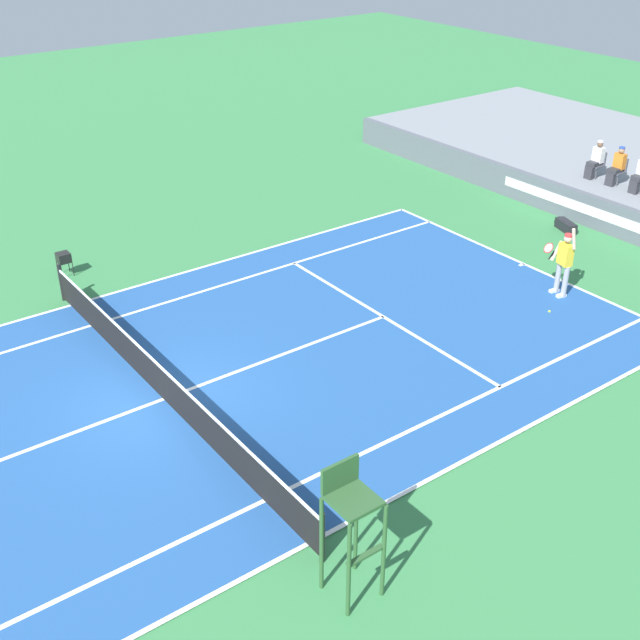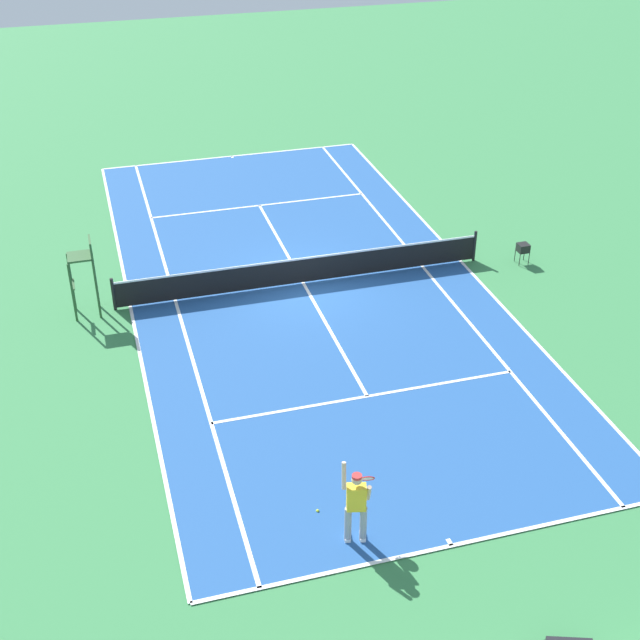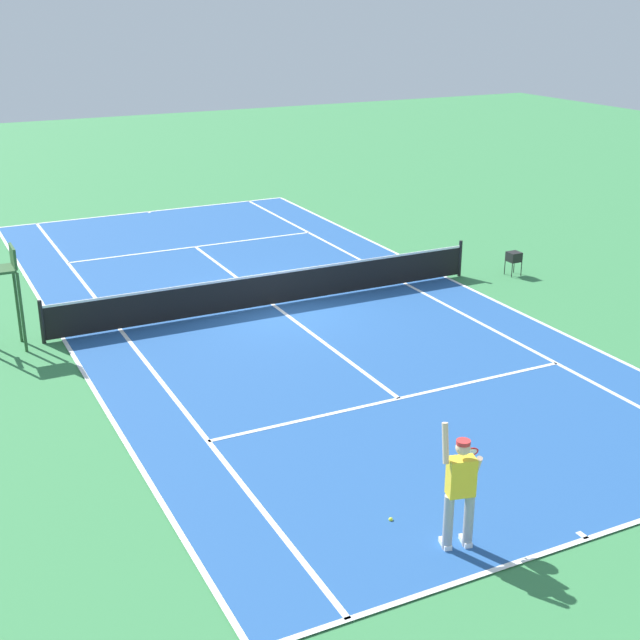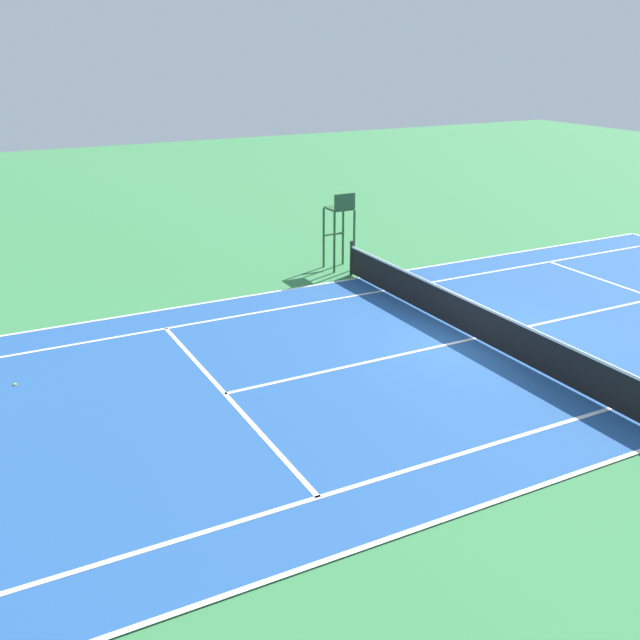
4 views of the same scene
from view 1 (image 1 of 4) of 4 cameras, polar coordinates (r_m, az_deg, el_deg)
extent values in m
plane|color=#387F47|center=(18.38, -10.98, -5.56)|extent=(80.00, 80.00, 0.00)
cube|color=#235193|center=(18.38, -10.99, -5.53)|extent=(10.98, 23.78, 0.02)
cube|color=white|center=(24.92, 14.17, 3.85)|extent=(10.98, 0.10, 0.01)
cube|color=white|center=(22.83, -17.17, 0.99)|extent=(0.10, 23.78, 0.01)
cube|color=white|center=(14.63, -0.94, -15.52)|extent=(0.10, 23.78, 0.01)
cube|color=white|center=(21.67, -15.86, -0.39)|extent=(0.10, 23.78, 0.01)
cube|color=white|center=(15.47, -3.98, -12.59)|extent=(0.10, 23.78, 0.01)
cube|color=white|center=(21.33, 4.48, 0.24)|extent=(8.22, 0.10, 0.01)
cube|color=white|center=(18.37, -10.99, -5.50)|extent=(0.10, 12.80, 0.01)
cube|color=white|center=(24.85, 14.02, 3.79)|extent=(0.10, 0.20, 0.01)
cylinder|color=black|center=(23.00, -17.76, 2.53)|extent=(0.10, 0.10, 1.07)
cylinder|color=black|center=(14.01, 0.15, -15.08)|extent=(0.10, 0.10, 1.07)
cube|color=black|center=(18.12, -11.12, -4.31)|extent=(11.78, 0.02, 0.84)
cube|color=white|center=(17.90, -11.25, -3.19)|extent=(11.78, 0.03, 0.06)
cube|color=#565B66|center=(27.76, 19.77, 6.77)|extent=(24.92, 0.24, 1.05)
cube|color=silver|center=(27.65, 19.64, 6.82)|extent=(8.72, 0.01, 0.32)
cube|color=#474C56|center=(29.64, 18.82, 10.25)|extent=(0.44, 0.44, 0.06)
cube|color=#474C56|center=(29.73, 19.13, 10.76)|extent=(0.44, 0.06, 0.44)
cylinder|color=#4C4C51|center=(29.50, 18.85, 9.70)|extent=(0.04, 0.04, 0.38)
cylinder|color=#4C4C51|center=(29.69, 18.31, 9.91)|extent=(0.04, 0.04, 0.38)
cube|color=#2D2D33|center=(29.54, 18.73, 10.37)|extent=(0.34, 0.44, 0.16)
cube|color=#2D2D33|center=(29.46, 18.41, 9.81)|extent=(0.30, 0.14, 0.44)
cube|color=white|center=(29.58, 19.01, 10.94)|extent=(0.36, 0.22, 0.52)
sphere|color=brown|center=(29.48, 19.13, 11.62)|extent=(0.20, 0.20, 0.20)
cylinder|color=white|center=(29.45, 19.15, 11.79)|extent=(0.19, 0.19, 0.05)
cube|color=#474C56|center=(29.19, 20.16, 9.74)|extent=(0.44, 0.44, 0.06)
cube|color=#474C56|center=(29.28, 20.47, 10.26)|extent=(0.44, 0.06, 0.44)
cylinder|color=#4C4C51|center=(29.05, 20.19, 9.18)|extent=(0.04, 0.04, 0.38)
cylinder|color=#4C4C51|center=(29.23, 19.63, 9.40)|extent=(0.04, 0.04, 0.38)
cube|color=#2D2D33|center=(29.09, 20.07, 9.86)|extent=(0.34, 0.44, 0.16)
cube|color=#2D2D33|center=(29.01, 19.75, 9.30)|extent=(0.30, 0.14, 0.44)
cube|color=orange|center=(29.13, 20.35, 10.44)|extent=(0.36, 0.22, 0.52)
sphere|color=#A37556|center=(29.03, 20.48, 11.13)|extent=(0.20, 0.20, 0.20)
cylinder|color=#2D4CA8|center=(29.00, 20.51, 11.30)|extent=(0.19, 0.19, 0.05)
cube|color=#474C56|center=(28.74, 21.63, 9.18)|extent=(0.44, 0.44, 0.06)
cylinder|color=#4C4C51|center=(28.77, 21.09, 8.83)|extent=(0.04, 0.04, 0.38)
cube|color=#2D2D33|center=(28.63, 21.54, 9.30)|extent=(0.34, 0.44, 0.16)
cube|color=#2D2D33|center=(28.55, 21.22, 8.73)|extent=(0.30, 0.14, 0.44)
cylinder|color=#9E9EA3|center=(23.09, 16.88, 2.57)|extent=(0.15, 0.15, 0.92)
cylinder|color=#9E9EA3|center=(23.30, 16.40, 2.90)|extent=(0.15, 0.15, 0.92)
cube|color=white|center=(23.23, 16.62, 1.65)|extent=(0.18, 0.30, 0.10)
cube|color=white|center=(23.45, 16.15, 1.98)|extent=(0.18, 0.30, 0.10)
cube|color=yellow|center=(22.88, 16.90, 4.44)|extent=(0.45, 0.33, 0.60)
sphere|color=beige|center=(22.70, 17.07, 5.52)|extent=(0.22, 0.22, 0.22)
cylinder|color=red|center=(22.67, 17.11, 5.72)|extent=(0.21, 0.21, 0.06)
cylinder|color=beige|center=(22.47, 17.45, 5.46)|extent=(0.14, 0.23, 0.61)
cylinder|color=beige|center=(23.00, 16.33, 4.71)|extent=(0.17, 0.34, 0.56)
cylinder|color=black|center=(23.01, 15.98, 4.41)|extent=(0.08, 0.19, 0.25)
torus|color=red|center=(22.77, 15.79, 4.90)|extent=(0.34, 0.26, 0.26)
cylinder|color=silver|center=(22.77, 15.79, 4.90)|extent=(0.30, 0.22, 0.22)
sphere|color=#D1E533|center=(22.35, 15.85, 0.58)|extent=(0.07, 0.07, 0.07)
cylinder|color=#2D562D|center=(13.24, 4.52, -15.93)|extent=(0.07, 0.07, 1.90)
cylinder|color=#2D562D|center=(12.92, 2.04, -17.27)|extent=(0.07, 0.07, 1.90)
cylinder|color=#2D562D|center=(13.62, 2.55, -14.28)|extent=(0.07, 0.07, 1.90)
cylinder|color=#2D562D|center=(13.31, 0.11, -15.52)|extent=(0.07, 0.07, 1.90)
cube|color=#2D562D|center=(12.59, 2.39, -12.57)|extent=(0.70, 0.70, 0.06)
cube|color=#2D562D|center=(12.62, 1.41, -10.82)|extent=(0.06, 0.70, 0.48)
cube|color=#2D562D|center=(13.03, 3.21, -16.22)|extent=(0.10, 0.70, 0.04)
cube|color=black|center=(27.69, 16.92, 6.36)|extent=(0.90, 0.58, 0.32)
cylinder|color=black|center=(28.01, 16.47, 6.69)|extent=(0.16, 0.32, 0.32)
cylinder|color=black|center=(27.37, 17.38, 6.02)|extent=(0.16, 0.32, 0.32)
cube|color=black|center=(24.43, -17.62, 4.21)|extent=(0.36, 0.36, 0.28)
cylinder|color=black|center=(24.68, -18.00, 3.50)|extent=(0.02, 0.02, 0.42)
cylinder|color=black|center=(24.38, -17.73, 3.23)|extent=(0.02, 0.02, 0.42)
cylinder|color=black|center=(24.77, -17.27, 3.71)|extent=(0.02, 0.02, 0.42)
cylinder|color=black|center=(24.47, -16.99, 3.45)|extent=(0.02, 0.02, 0.42)
ellipsoid|color=#D1E533|center=(24.40, -17.65, 4.38)|extent=(0.30, 0.30, 0.12)
camera|label=2|loc=(30.92, 45.19, 27.80)|focal=49.06mm
camera|label=3|loc=(26.85, 44.02, 16.11)|focal=49.27mm
camera|label=4|loc=(31.89, -4.41, 22.61)|focal=41.26mm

